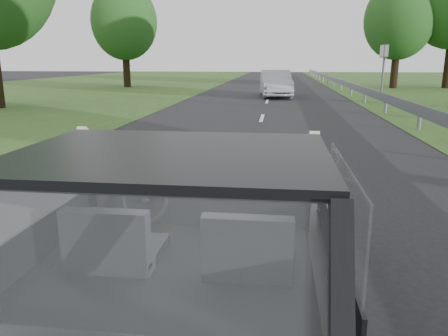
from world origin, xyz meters
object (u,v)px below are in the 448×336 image
(subject_car, at_px, (190,246))
(other_car, at_px, (276,84))
(highway_sign, at_px, (383,72))
(cat, at_px, (240,169))

(subject_car, distance_m, other_car, 20.77)
(highway_sign, bearing_deg, cat, -116.46)
(subject_car, relative_size, other_car, 0.95)
(cat, distance_m, highway_sign, 20.03)
(cat, xyz_separation_m, highway_sign, (5.27, 19.32, 0.22))
(subject_car, bearing_deg, other_car, 89.02)
(other_car, distance_m, highway_sign, 5.29)
(other_car, xyz_separation_m, highway_sign, (5.19, -0.83, 0.63))
(subject_car, xyz_separation_m, highway_sign, (5.54, 19.94, 0.59))
(subject_car, bearing_deg, cat, 66.10)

